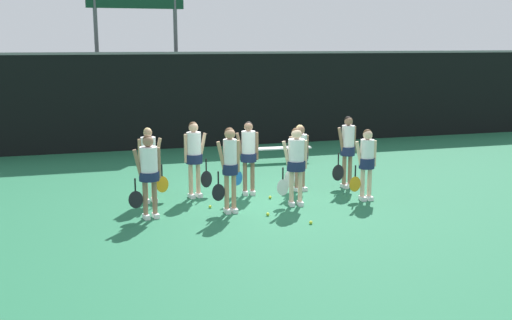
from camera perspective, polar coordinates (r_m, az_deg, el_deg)
name	(u,v)px	position (r m, az deg, el deg)	size (l,w,h in m)	color
ground_plane	(256,201)	(13.65, 0.03, -3.93)	(140.00, 140.00, 0.00)	#216642
fence_windscreen	(195,100)	(20.48, -5.86, 5.73)	(60.00, 0.08, 3.24)	black
scoreboard	(136,9)	(21.95, -11.40, 13.95)	(3.36, 0.15, 6.06)	#515156
bench_courtside	(279,149)	(18.00, 2.16, 1.02)	(1.98, 0.44, 0.44)	silver
player_0	(149,169)	(12.31, -10.19, -0.82)	(0.68, 0.41, 1.73)	#8C664C
player_1	(230,163)	(12.52, -2.52, -0.24)	(0.61, 0.33, 1.82)	tan
player_2	(296,159)	(13.09, 3.82, 0.07)	(0.68, 0.41, 1.73)	beige
player_3	(367,159)	(13.77, 10.49, 0.12)	(0.64, 0.35, 1.63)	beige
player_4	(149,159)	(13.55, -10.15, 0.12)	(0.66, 0.38, 1.70)	tan
player_5	(194,153)	(13.84, -5.90, 0.71)	(0.66, 0.39, 1.77)	tan
player_6	(248,152)	(14.03, -0.73, 0.81)	(0.65, 0.38, 1.74)	#8C664C
player_7	(300,152)	(14.43, 4.19, 0.75)	(0.64, 0.37, 1.61)	#8C664C
player_8	(348,146)	(14.88, 8.71, 1.33)	(0.65, 0.36, 1.78)	#8C664C
tennis_ball_0	(210,207)	(13.11, -4.39, -4.45)	(0.07, 0.07, 0.07)	#CCE033
tennis_ball_1	(268,214)	(12.50, 1.13, -5.19)	(0.07, 0.07, 0.07)	#CCE033
tennis_ball_2	(270,197)	(13.83, 1.35, -3.57)	(0.07, 0.07, 0.07)	#CCE033
tennis_ball_3	(311,222)	(11.99, 5.25, -5.95)	(0.07, 0.07, 0.07)	#CCE033
tennis_ball_4	(161,189)	(14.80, -9.07, -2.73)	(0.07, 0.07, 0.07)	#CCE033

